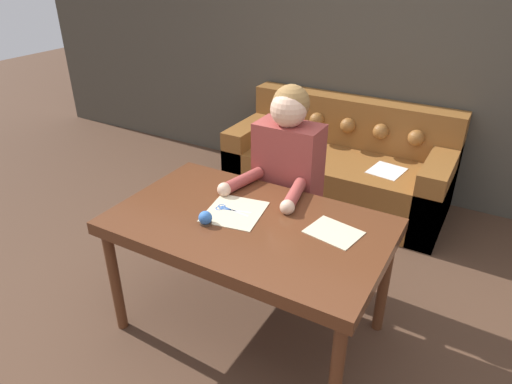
% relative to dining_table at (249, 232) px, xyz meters
% --- Properties ---
extents(ground_plane, '(16.00, 16.00, 0.00)m').
position_rel_dining_table_xyz_m(ground_plane, '(0.12, -0.01, -0.66)').
color(ground_plane, '#4C3323').
extents(wall_back, '(8.00, 0.06, 2.60)m').
position_rel_dining_table_xyz_m(wall_back, '(0.12, 2.13, 0.64)').
color(wall_back, '#474238').
rests_on(wall_back, ground_plane).
extents(dining_table, '(1.42, 0.86, 0.73)m').
position_rel_dining_table_xyz_m(dining_table, '(0.00, 0.00, 0.00)').
color(dining_table, '#562D19').
rests_on(dining_table, ground_plane).
extents(couch, '(1.81, 0.83, 0.85)m').
position_rel_dining_table_xyz_m(couch, '(-0.12, 1.72, -0.35)').
color(couch, brown).
rests_on(couch, ground_plane).
extents(person, '(0.48, 0.59, 1.30)m').
position_rel_dining_table_xyz_m(person, '(-0.06, 0.56, 0.00)').
color(person, '#33281E').
rests_on(person, ground_plane).
extents(pattern_paper_main, '(0.34, 0.36, 0.00)m').
position_rel_dining_table_xyz_m(pattern_paper_main, '(-0.11, 0.04, 0.07)').
color(pattern_paper_main, beige).
rests_on(pattern_paper_main, dining_table).
extents(pattern_paper_offcut, '(0.28, 0.24, 0.00)m').
position_rel_dining_table_xyz_m(pattern_paper_offcut, '(0.42, 0.11, 0.07)').
color(pattern_paper_offcut, beige).
rests_on(pattern_paper_offcut, dining_table).
extents(scissors, '(0.20, 0.07, 0.01)m').
position_rel_dining_table_xyz_m(scissors, '(-0.16, 0.04, 0.07)').
color(scissors, silver).
rests_on(scissors, dining_table).
extents(pin_cushion, '(0.07, 0.07, 0.07)m').
position_rel_dining_table_xyz_m(pin_cushion, '(-0.17, -0.13, 0.10)').
color(pin_cushion, '#4C3828').
rests_on(pin_cushion, dining_table).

